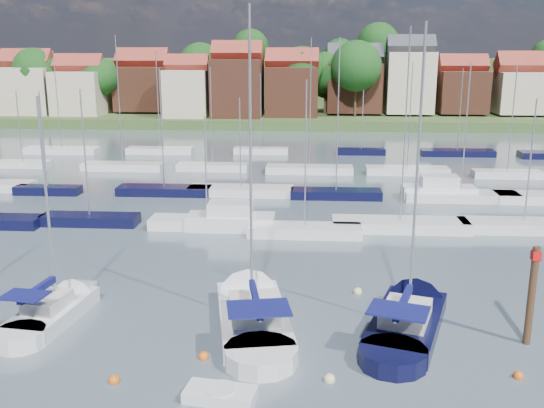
{
  "coord_description": "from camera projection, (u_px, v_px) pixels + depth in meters",
  "views": [
    {
      "loc": [
        1.18,
        -26.42,
        13.85
      ],
      "look_at": [
        -1.58,
        14.0,
        3.66
      ],
      "focal_mm": 40.0,
      "sensor_mm": 36.0,
      "label": 1
    }
  ],
  "objects": [
    {
      "name": "buoy_e",
      "position": [
        358.0,
        293.0,
        35.76
      ],
      "size": [
        0.51,
        0.51,
        0.51
      ],
      "primitive_type": "sphere",
      "color": "beige",
      "rests_on": "ground"
    },
    {
      "name": "buoy_f",
      "position": [
        518.0,
        378.0,
        26.48
      ],
      "size": [
        0.45,
        0.45,
        0.45
      ],
      "primitive_type": "sphere",
      "color": "#D85914",
      "rests_on": "ground"
    },
    {
      "name": "sailboat_centre",
      "position": [
        250.0,
        305.0,
        33.19
      ],
      "size": [
        5.79,
        13.36,
        17.53
      ],
      "rotation": [
        0.0,
        0.0,
        1.76
      ],
      "color": "silver",
      "rests_on": "ground"
    },
    {
      "name": "far_shore_town",
      "position": [
        318.0,
        89.0,
        156.11
      ],
      "size": [
        212.46,
        90.0,
        22.27
      ],
      "color": "#375229",
      "rests_on": "ground"
    },
    {
      "name": "sailboat_navy",
      "position": [
        411.0,
        313.0,
        32.23
      ],
      "size": [
        6.65,
        12.36,
        16.56
      ],
      "rotation": [
        0.0,
        0.0,
        1.26
      ],
      "color": "black",
      "rests_on": "ground"
    },
    {
      "name": "buoy_d",
      "position": [
        330.0,
        381.0,
        26.21
      ],
      "size": [
        0.5,
        0.5,
        0.5
      ],
      "primitive_type": "sphere",
      "color": "beige",
      "rests_on": "ground"
    },
    {
      "name": "sailboat_left",
      "position": [
        62.0,
        307.0,
        32.95
      ],
      "size": [
        3.54,
        9.5,
        12.73
      ],
      "rotation": [
        0.0,
        0.0,
        1.45
      ],
      "color": "silver",
      "rests_on": "ground"
    },
    {
      "name": "timber_piling",
      "position": [
        530.0,
        314.0,
        29.22
      ],
      "size": [
        0.4,
        0.4,
        7.23
      ],
      "color": "#4C331E",
      "rests_on": "ground"
    },
    {
      "name": "ground",
      "position": [
        302.0,
        179.0,
        67.72
      ],
      "size": [
        260.0,
        260.0,
        0.0
      ],
      "primitive_type": "plane",
      "color": "#475861",
      "rests_on": "ground"
    },
    {
      "name": "marina_field",
      "position": [
        319.0,
        185.0,
        62.79
      ],
      "size": [
        79.62,
        41.41,
        15.93
      ],
      "color": "silver",
      "rests_on": "ground"
    },
    {
      "name": "buoy_c",
      "position": [
        204.0,
        358.0,
        28.17
      ],
      "size": [
        0.5,
        0.5,
        0.5
      ],
      "primitive_type": "sphere",
      "color": "#D85914",
      "rests_on": "ground"
    },
    {
      "name": "buoy_b",
      "position": [
        114.0,
        382.0,
        26.12
      ],
      "size": [
        0.5,
        0.5,
        0.5
      ],
      "primitive_type": "sphere",
      "color": "#D85914",
      "rests_on": "ground"
    },
    {
      "name": "tender",
      "position": [
        220.0,
        395.0,
        24.75
      ],
      "size": [
        3.09,
        1.77,
        0.63
      ],
      "rotation": [
        0.0,
        0.0,
        -0.15
      ],
      "color": "silver",
      "rests_on": "ground"
    }
  ]
}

